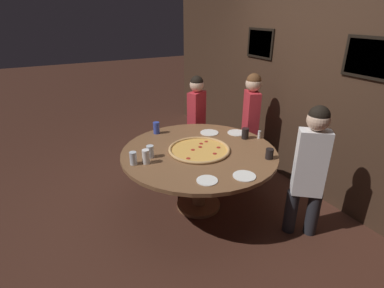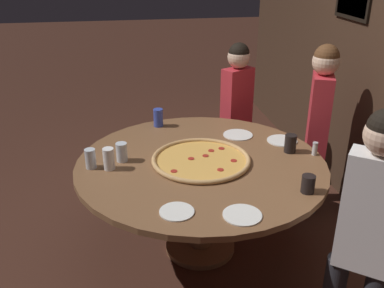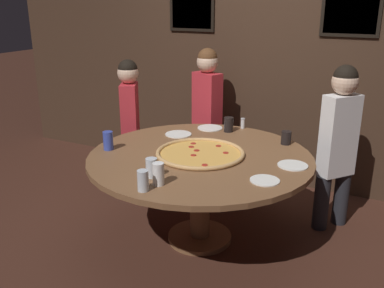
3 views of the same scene
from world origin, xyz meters
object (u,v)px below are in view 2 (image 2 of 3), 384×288
dining_table (201,176)px  diner_side_right (237,106)px  white_plate_far_back (282,141)px  diner_far_right (318,120)px  drink_cup_near_left (109,159)px  drink_cup_front_edge (90,159)px  white_plate_beside_cup (238,135)px  diner_side_left (369,218)px  white_plate_left_side (177,212)px  drink_cup_beside_pizza (308,184)px  white_plate_near_front (242,215)px  drink_cup_by_shaker (290,143)px  condiment_shaker (315,149)px  drink_cup_far_left (122,152)px  drink_cup_far_right (158,118)px  giant_pizza (201,159)px

dining_table → diner_side_right: diner_side_right is taller
white_plate_far_back → diner_far_right: (-0.21, 0.39, 0.06)m
drink_cup_near_left → white_plate_far_back: bearing=100.3°
drink_cup_near_left → drink_cup_front_edge: (-0.04, -0.12, -0.01)m
drink_cup_near_left → white_plate_beside_cup: (-0.40, 1.00, -0.07)m
diner_side_left → white_plate_left_side: bearing=20.9°
drink_cup_beside_pizza → diner_far_right: (-0.96, 0.52, 0.01)m
white_plate_left_side → white_plate_near_front: bearing=74.7°
drink_cup_near_left → dining_table: bearing=90.5°
drink_cup_by_shaker → drink_cup_front_edge: (0.01, -1.41, 0.00)m
condiment_shaker → white_plate_far_back: bearing=-152.9°
dining_table → drink_cup_near_left: size_ratio=11.55×
drink_cup_far_left → drink_cup_far_right: size_ratio=0.90×
giant_pizza → white_plate_left_side: giant_pizza is taller
giant_pizza → white_plate_beside_cup: size_ratio=2.96×
diner_side_right → drink_cup_by_shaker: bearing=-110.4°
drink_cup_far_left → drink_cup_beside_pizza: drink_cup_far_left is taller
drink_cup_far_left → drink_cup_far_right: drink_cup_far_right is taller
white_plate_far_back → white_plate_beside_cup: size_ratio=0.99×
giant_pizza → drink_cup_beside_pizza: drink_cup_beside_pizza is taller
drink_cup_by_shaker → condiment_shaker: 0.17m
dining_table → diner_far_right: bearing=112.6°
white_plate_far_back → white_plate_near_front: same height
white_plate_beside_cup → diner_far_right: bearing=93.9°
drink_cup_far_right → drink_cup_beside_pizza: 1.45m
drink_cup_far_left → diner_far_right: 1.64m
diner_side_right → white_plate_far_back: bearing=-107.6°
drink_cup_far_right → diner_side_left: bearing=30.3°
drink_cup_near_left → diner_side_right: 1.56m
giant_pizza → white_plate_near_front: (0.70, 0.10, -0.01)m
diner_side_left → drink_cup_by_shaker: bearing=-48.2°
drink_cup_near_left → white_plate_beside_cup: bearing=112.0°
diner_side_left → diner_far_right: 1.40m
diner_side_left → white_plate_far_back: bearing=-49.5°
white_plate_far_back → diner_side_right: bearing=-169.9°
giant_pizza → drink_cup_by_shaker: size_ratio=5.22×
diner_far_right → diner_side_right: bearing=65.1°
white_plate_near_front → diner_far_right: bearing=139.5°
giant_pizza → diner_far_right: bearing=112.6°
drink_cup_near_left → white_plate_left_side: (0.59, 0.37, -0.07)m
white_plate_near_front → drink_cup_beside_pizza: bearing=111.1°
drink_cup_front_edge → diner_far_right: size_ratio=0.10×
diner_far_right → dining_table: bearing=135.2°
drink_cup_near_left → giant_pizza: bearing=90.6°
giant_pizza → drink_cup_beside_pizza: size_ratio=6.21×
drink_cup_far_left → drink_cup_near_left: drink_cup_near_left is taller
drink_cup_beside_pizza → condiment_shaker: 0.55m
dining_table → giant_pizza: bearing=153.6°
drink_cup_beside_pizza → white_plate_near_front: 0.49m
condiment_shaker → diner_side_left: 0.87m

